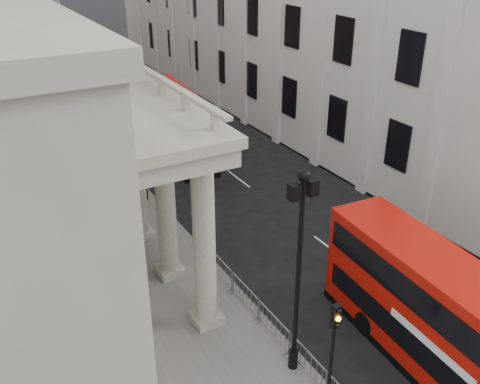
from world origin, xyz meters
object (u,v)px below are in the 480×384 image
(traffic_light, at_px, (334,337))
(lamp_post_mid, at_px, (139,126))
(lamp_post_south, at_px, (299,263))
(pedestrian_c, at_px, (112,172))
(bus_far, at_px, (177,122))
(pedestrian_b, at_px, (96,231))
(bus_near, at_px, (437,315))
(pedestrian_a, at_px, (100,230))
(lamp_post_north, at_px, (71,68))

(traffic_light, bearing_deg, lamp_post_mid, 90.32)
(lamp_post_south, bearing_deg, pedestrian_c, 93.13)
(bus_far, xyz_separation_m, pedestrian_b, (-8.96, -9.82, -1.50))
(lamp_post_south, height_order, lamp_post_mid, same)
(lamp_post_mid, height_order, traffic_light, lamp_post_mid)
(bus_near, relative_size, pedestrian_c, 7.03)
(pedestrian_a, distance_m, pedestrian_b, 0.26)
(bus_near, distance_m, bus_far, 24.59)
(traffic_light, xyz_separation_m, bus_far, (4.82, 24.26, -0.71))
(bus_far, height_order, pedestrian_a, bus_far)
(bus_far, bearing_deg, pedestrian_c, -148.14)
(lamp_post_north, xyz_separation_m, bus_far, (4.92, -9.76, -2.51))
(lamp_post_north, distance_m, pedestrian_c, 13.39)
(pedestrian_b, bearing_deg, traffic_light, 100.05)
(lamp_post_north, height_order, pedestrian_a, lamp_post_north)
(bus_far, distance_m, pedestrian_a, 13.35)
(lamp_post_south, xyz_separation_m, pedestrian_c, (-1.05, 19.27, -4.02))
(pedestrian_a, bearing_deg, traffic_light, -60.29)
(lamp_post_mid, bearing_deg, lamp_post_north, 90.00)
(bus_near, bearing_deg, lamp_post_south, 157.63)
(lamp_post_mid, xyz_separation_m, bus_near, (4.74, -18.35, -2.50))
(traffic_light, height_order, pedestrian_b, traffic_light)
(pedestrian_c, bearing_deg, bus_near, -52.49)
(lamp_post_south, distance_m, pedestrian_a, 13.45)
(bus_far, distance_m, pedestrian_c, 6.84)
(bus_far, relative_size, pedestrian_c, 7.04)
(lamp_post_north, distance_m, traffic_light, 34.07)
(traffic_light, relative_size, bus_near, 0.40)
(lamp_post_south, distance_m, traffic_light, 2.71)
(pedestrian_c, bearing_deg, lamp_post_mid, -49.65)
(lamp_post_mid, relative_size, pedestrian_b, 5.36)
(lamp_post_south, distance_m, lamp_post_mid, 16.00)
(lamp_post_south, bearing_deg, lamp_post_north, 90.00)
(pedestrian_a, bearing_deg, lamp_post_north, 93.22)
(lamp_post_south, xyz_separation_m, bus_far, (4.92, 22.24, -2.51))
(lamp_post_mid, bearing_deg, bus_far, 51.72)
(lamp_post_mid, xyz_separation_m, pedestrian_c, (-1.05, 3.27, -4.02))
(bus_far, bearing_deg, lamp_post_mid, -122.87)
(pedestrian_b, distance_m, pedestrian_c, 7.47)
(lamp_post_north, distance_m, pedestrian_a, 20.48)
(lamp_post_north, bearing_deg, bus_far, -63.23)
(bus_far, relative_size, pedestrian_b, 6.97)
(pedestrian_c, bearing_deg, lamp_post_south, -64.37)
(lamp_post_south, height_order, bus_far, lamp_post_south)
(traffic_light, bearing_deg, pedestrian_c, 93.10)
(lamp_post_north, height_order, pedestrian_b, lamp_post_north)
(lamp_post_mid, height_order, pedestrian_c, lamp_post_mid)
(lamp_post_south, xyz_separation_m, lamp_post_mid, (0.00, 16.00, 0.00))
(lamp_post_mid, relative_size, bus_far, 0.77)
(pedestrian_a, height_order, pedestrian_c, pedestrian_a)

